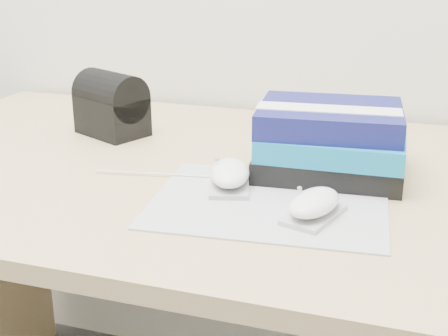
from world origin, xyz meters
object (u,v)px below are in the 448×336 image
(book_stack, at_px, (330,141))
(mouse_front, at_px, (314,205))
(desk, at_px, (289,279))
(mouse_rear, at_px, (230,175))
(pouch, at_px, (111,104))

(book_stack, bearing_deg, mouse_front, -87.39)
(desk, distance_m, mouse_rear, 0.31)
(desk, height_order, mouse_rear, mouse_rear)
(book_stack, height_order, pouch, pouch)
(book_stack, bearing_deg, mouse_rear, -140.11)
(mouse_rear, distance_m, pouch, 0.38)
(mouse_front, bearing_deg, mouse_rear, 153.48)
(mouse_rear, height_order, book_stack, book_stack)
(mouse_front, distance_m, book_stack, 0.20)
(mouse_rear, xyz_separation_m, mouse_front, (0.15, -0.07, -0.00))
(mouse_front, relative_size, pouch, 0.73)
(desk, relative_size, mouse_rear, 12.75)
(desk, xyz_separation_m, mouse_front, (0.08, -0.22, 0.26))
(mouse_rear, relative_size, mouse_front, 1.06)
(pouch, bearing_deg, book_stack, -11.64)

